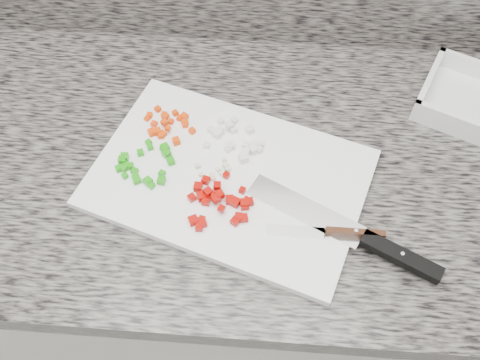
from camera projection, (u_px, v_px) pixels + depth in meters
name	position (u px, v px, depth m)	size (l,w,h in m)	color
cabinet	(217.00, 265.00, 1.33)	(3.92, 0.62, 0.86)	beige
countertop	(208.00, 160.00, 0.95)	(3.96, 0.64, 0.04)	#645F58
cutting_board	(229.00, 178.00, 0.90)	(0.44, 0.30, 0.01)	white
carrot_pile	(168.00, 125.00, 0.94)	(0.10, 0.09, 0.02)	#E43B04
onion_pile	(237.00, 141.00, 0.92)	(0.10, 0.10, 0.02)	silver
green_pepper_pile	(143.00, 165.00, 0.90)	(0.10, 0.10, 0.01)	#1C970D
red_pepper_pile	(220.00, 203.00, 0.85)	(0.11, 0.11, 0.02)	#A20702
garlic_pile	(216.00, 170.00, 0.89)	(0.06, 0.05, 0.01)	beige
chef_knife	(367.00, 240.00, 0.82)	(0.30, 0.18, 0.02)	silver
paring_knife	(340.00, 233.00, 0.83)	(0.18, 0.02, 0.02)	silver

